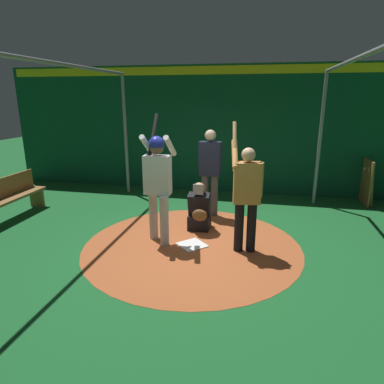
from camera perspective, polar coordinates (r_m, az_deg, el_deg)
ground_plane at (r=5.76m, az=-0.00°, el=-9.11°), size 27.67×27.67×0.00m
dirt_circle at (r=5.76m, az=-0.00°, el=-9.09°), size 3.67×3.67×0.01m
home_plate at (r=5.76m, az=-0.00°, el=-9.01°), size 0.59×0.59×0.01m
batter at (r=5.58m, az=-5.90°, el=2.25°), size 0.68×0.49×2.17m
catcher at (r=6.30m, az=1.27°, el=-3.34°), size 0.58×0.40×0.93m
umpire at (r=6.89m, az=3.09°, el=4.08°), size 0.23×0.49×1.81m
visitor at (r=5.31m, az=9.28°, el=-0.14°), size 0.56×0.54×2.07m
back_wall at (r=8.80m, az=4.93°, el=10.58°), size 0.23×11.67×3.22m
cage_frame at (r=5.23m, az=-0.00°, el=12.50°), size 5.92×4.78×3.01m
bat_rack at (r=9.01m, az=27.41°, el=1.65°), size 1.18×0.20×1.05m
bench at (r=7.87m, az=-28.79°, el=-0.74°), size 1.78×0.36×0.85m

